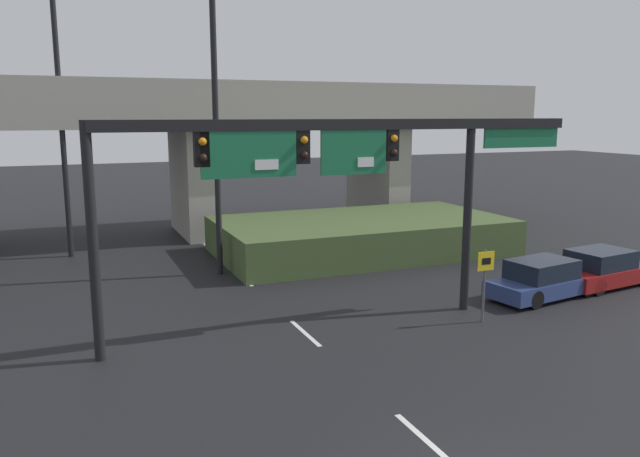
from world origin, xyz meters
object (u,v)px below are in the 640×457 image
Objects in this scene: parked_sedan_near_right at (543,280)px; parked_sedan_mid_right at (602,269)px; speed_limit_sign at (485,275)px; signal_gantry at (336,160)px; highway_light_pole_near at (59,85)px; highway_light_pole_far at (214,60)px.

parked_sedan_near_right is 3.21m from parked_sedan_mid_right.
speed_limit_sign is 7.14m from parked_sedan_mid_right.
signal_gantry is 12.26m from parked_sedan_mid_right.
signal_gantry is 6.58× the size of speed_limit_sign.
highway_light_pole_near is at bearing 128.54° from speed_limit_sign.
parked_sedan_mid_right is at bearing -29.26° from highway_light_pole_far.
signal_gantry is at bearing -61.55° from highway_light_pole_near.
speed_limit_sign reaches higher than parked_sedan_mid_right.
parked_sedan_mid_right is (11.39, 0.45, -4.50)m from signal_gantry.
signal_gantry is 15.67m from highway_light_pole_near.
parked_sedan_near_right is at bearing 0.44° from signal_gantry.
speed_limit_sign is 0.14× the size of highway_light_pole_far.
signal_gantry is 1.04× the size of highway_light_pole_near.
highway_light_pole_far is 3.51× the size of parked_sedan_near_right.
highway_light_pole_far is (-1.73, 7.80, 3.42)m from signal_gantry.
highway_light_pole_near is at bearing 137.82° from parked_sedan_mid_right.
highway_light_pole_near is 21.82m from parked_sedan_near_right.
speed_limit_sign is 0.52× the size of parked_sedan_mid_right.
signal_gantry is 0.94× the size of highway_light_pole_far.
signal_gantry is 5.96m from speed_limit_sign.
parked_sedan_mid_right is at bearing -1.84° from parked_sedan_near_right.
highway_light_pole_far is 3.61× the size of parked_sedan_mid_right.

